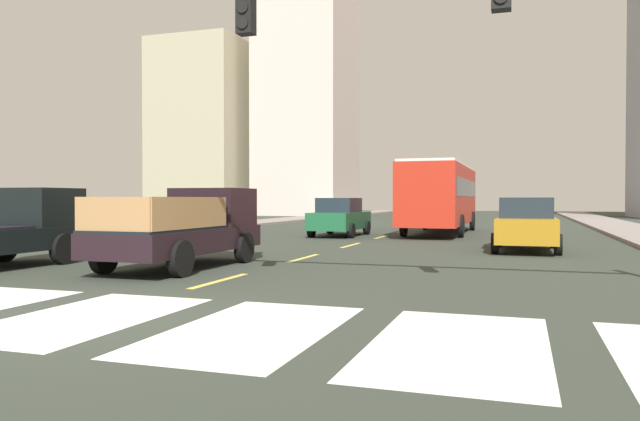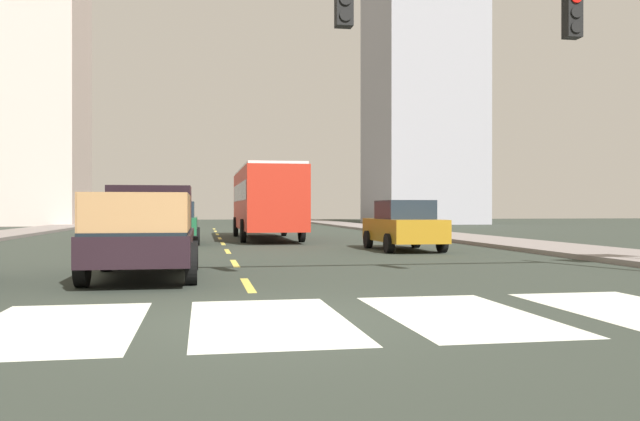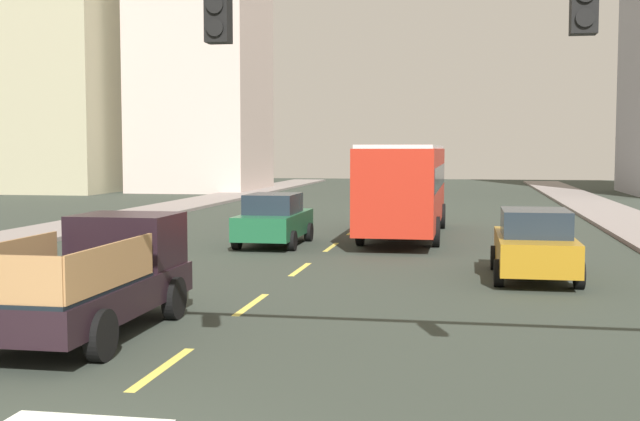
{
  "view_description": "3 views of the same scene",
  "coord_description": "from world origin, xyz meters",
  "px_view_note": "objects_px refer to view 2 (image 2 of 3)",
  "views": [
    {
      "loc": [
        5.86,
        -7.08,
        1.68
      ],
      "look_at": [
        -1.79,
        15.85,
        1.21
      ],
      "focal_mm": 34.03,
      "sensor_mm": 36.0,
      "label": 1
    },
    {
      "loc": [
        -0.85,
        -8.49,
        1.44
      ],
      "look_at": [
        2.78,
        11.88,
        1.38
      ],
      "focal_mm": 37.29,
      "sensor_mm": 36.0,
      "label": 2
    },
    {
      "loc": [
        4.35,
        -7.13,
        3.2
      ],
      "look_at": [
        0.41,
        14.7,
        1.52
      ],
      "focal_mm": 45.99,
      "sensor_mm": 36.0,
      "label": 3
    }
  ],
  "objects_px": {
    "city_bus": "(266,198)",
    "sedan_mid": "(175,223)",
    "pickup_stakebed": "(146,232)",
    "sedan_near_left": "(404,225)",
    "traffic_signal_gantry": "(635,51)"
  },
  "relations": [
    {
      "from": "city_bus",
      "to": "sedan_near_left",
      "type": "distance_m",
      "value": 9.99
    },
    {
      "from": "city_bus",
      "to": "sedan_near_left",
      "type": "bearing_deg",
      "value": -68.48
    },
    {
      "from": "city_bus",
      "to": "traffic_signal_gantry",
      "type": "distance_m",
      "value": 21.08
    },
    {
      "from": "city_bus",
      "to": "sedan_mid",
      "type": "relative_size",
      "value": 2.45
    },
    {
      "from": "pickup_stakebed",
      "to": "sedan_near_left",
      "type": "distance_m",
      "value": 10.81
    },
    {
      "from": "pickup_stakebed",
      "to": "sedan_near_left",
      "type": "relative_size",
      "value": 1.18
    },
    {
      "from": "sedan_near_left",
      "to": "pickup_stakebed",
      "type": "bearing_deg",
      "value": -138.81
    },
    {
      "from": "sedan_near_left",
      "to": "traffic_signal_gantry",
      "type": "distance_m",
      "value": 11.8
    },
    {
      "from": "city_bus",
      "to": "sedan_mid",
      "type": "xyz_separation_m",
      "value": [
        -4.06,
        -3.48,
        -1.09
      ]
    },
    {
      "from": "city_bus",
      "to": "sedan_mid",
      "type": "bearing_deg",
      "value": -140.83
    },
    {
      "from": "traffic_signal_gantry",
      "to": "pickup_stakebed",
      "type": "bearing_deg",
      "value": 155.49
    },
    {
      "from": "sedan_mid",
      "to": "traffic_signal_gantry",
      "type": "bearing_deg",
      "value": -60.85
    },
    {
      "from": "sedan_near_left",
      "to": "traffic_signal_gantry",
      "type": "relative_size",
      "value": 0.43
    },
    {
      "from": "city_bus",
      "to": "traffic_signal_gantry",
      "type": "bearing_deg",
      "value": -78.52
    },
    {
      "from": "sedan_mid",
      "to": "pickup_stakebed",
      "type": "bearing_deg",
      "value": -88.45
    }
  ]
}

